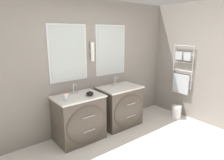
{
  "coord_description": "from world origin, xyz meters",
  "views": [
    {
      "loc": [
        -2.04,
        -1.55,
        1.98
      ],
      "look_at": [
        0.18,
        1.29,
        1.1
      ],
      "focal_mm": 32.0,
      "sensor_mm": 36.0,
      "label": 1
    }
  ],
  "objects_px": {
    "toiletry_bottle": "(66,97)",
    "waste_bin": "(176,112)",
    "amenity_bowl": "(90,94)",
    "vanity_right": "(121,106)",
    "vanity_left": "(80,118)"
  },
  "relations": [
    {
      "from": "vanity_right",
      "to": "amenity_bowl",
      "type": "relative_size",
      "value": 6.48
    },
    {
      "from": "toiletry_bottle",
      "to": "waste_bin",
      "type": "bearing_deg",
      "value": -10.5
    },
    {
      "from": "vanity_left",
      "to": "vanity_right",
      "type": "distance_m",
      "value": 0.99
    },
    {
      "from": "amenity_bowl",
      "to": "vanity_left",
      "type": "bearing_deg",
      "value": 153.38
    },
    {
      "from": "waste_bin",
      "to": "vanity_left",
      "type": "bearing_deg",
      "value": 166.78
    },
    {
      "from": "amenity_bowl",
      "to": "toiletry_bottle",
      "type": "bearing_deg",
      "value": 176.65
    },
    {
      "from": "vanity_right",
      "to": "waste_bin",
      "type": "xyz_separation_m",
      "value": [
        1.27,
        -0.53,
        -0.28
      ]
    },
    {
      "from": "vanity_right",
      "to": "amenity_bowl",
      "type": "distance_m",
      "value": 0.94
    },
    {
      "from": "vanity_left",
      "to": "waste_bin",
      "type": "bearing_deg",
      "value": -13.22
    },
    {
      "from": "toiletry_bottle",
      "to": "amenity_bowl",
      "type": "height_order",
      "value": "toiletry_bottle"
    },
    {
      "from": "amenity_bowl",
      "to": "vanity_right",
      "type": "bearing_deg",
      "value": 6.09
    },
    {
      "from": "vanity_right",
      "to": "waste_bin",
      "type": "relative_size",
      "value": 3.01
    },
    {
      "from": "vanity_left",
      "to": "amenity_bowl",
      "type": "relative_size",
      "value": 6.48
    },
    {
      "from": "vanity_right",
      "to": "amenity_bowl",
      "type": "bearing_deg",
      "value": -173.91
    },
    {
      "from": "vanity_left",
      "to": "amenity_bowl",
      "type": "bearing_deg",
      "value": -26.62
    }
  ]
}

